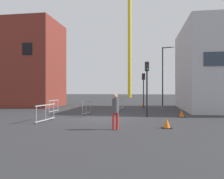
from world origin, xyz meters
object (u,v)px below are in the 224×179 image
Objects in this scene: streetlamp_tall at (164,72)px; traffic_light_median at (143,85)px; traffic_cone_by_barrier at (143,105)px; traffic_cone_orange at (182,114)px; construction_crane at (129,27)px; pedestrian_walking at (115,109)px; traffic_cone_striped at (167,124)px; traffic_light_island at (147,80)px.

traffic_light_median is (-2.49, -4.28, -1.73)m from streetlamp_tall.
traffic_cone_orange is at bearing -72.87° from traffic_cone_by_barrier.
construction_crane is 15.67× the size of pedestrian_walking.
traffic_light_median is 12.57m from traffic_cone_striped.
pedestrian_walking is at bearing -86.58° from construction_crane.
construction_crane is 6.91× the size of traffic_light_island.
pedestrian_walking is (-1.27, -13.11, -1.49)m from traffic_light_median.
construction_crane is 55.28× the size of traffic_cone_striped.
construction_crane reaches higher than traffic_light_island.
traffic_cone_orange is (6.86, -39.29, -17.62)m from construction_crane.
traffic_light_median is at bearing 92.65° from traffic_light_island.
traffic_cone_by_barrier is (1.21, 15.48, -0.84)m from pedestrian_walking.
pedestrian_walking is 3.43× the size of traffic_cone_orange.
pedestrian_walking is 3.66× the size of traffic_cone_by_barrier.
streetlamp_tall is 17.08m from traffic_cone_striped.
traffic_light_island is 6.17m from pedestrian_walking.
pedestrian_walking reaches higher than traffic_cone_striped.
traffic_cone_by_barrier is 14.72m from traffic_cone_striped.
construction_crane is at bearing 99.91° from traffic_cone_orange.
pedestrian_walking is at bearing -102.21° from streetlamp_tall.
traffic_light_median is 3.32m from traffic_cone_by_barrier.
streetlamp_tall is 13.87× the size of traffic_cone_orange.
traffic_light_island reaches higher than traffic_cone_by_barrier.
traffic_cone_orange reaches higher than traffic_cone_striped.
traffic_cone_by_barrier is (-0.40, 9.77, -2.54)m from traffic_light_island.
traffic_cone_by_barrier is at bearing 91.43° from traffic_light_median.
traffic_cone_striped is (-1.14, -16.56, -4.05)m from streetlamp_tall.
construction_crane is 53.66× the size of traffic_cone_orange.
streetlamp_tall reaches higher than pedestrian_walking.
traffic_cone_orange is (0.40, -11.48, -4.04)m from streetlamp_tall.
streetlamp_tall is 11.97m from traffic_light_island.
traffic_light_median is at bearing -120.23° from streetlamp_tall.
traffic_cone_by_barrier is (-2.55, -1.91, -4.06)m from streetlamp_tall.
traffic_cone_orange is (2.55, 0.20, -2.52)m from traffic_light_island.
pedestrian_walking is at bearing -95.54° from traffic_light_median.
traffic_light_median is at bearing -88.57° from traffic_cone_by_barrier.
construction_crane is at bearing 96.24° from traffic_light_island.
traffic_cone_orange is 1.07× the size of traffic_cone_by_barrier.
traffic_light_island is at bearing -175.46° from traffic_cone_orange.
construction_crane is at bearing 103.09° from streetlamp_tall.
traffic_light_island is at bearing -100.43° from streetlamp_tall.
traffic_cone_striped is (1.41, -14.65, 0.01)m from traffic_cone_by_barrier.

